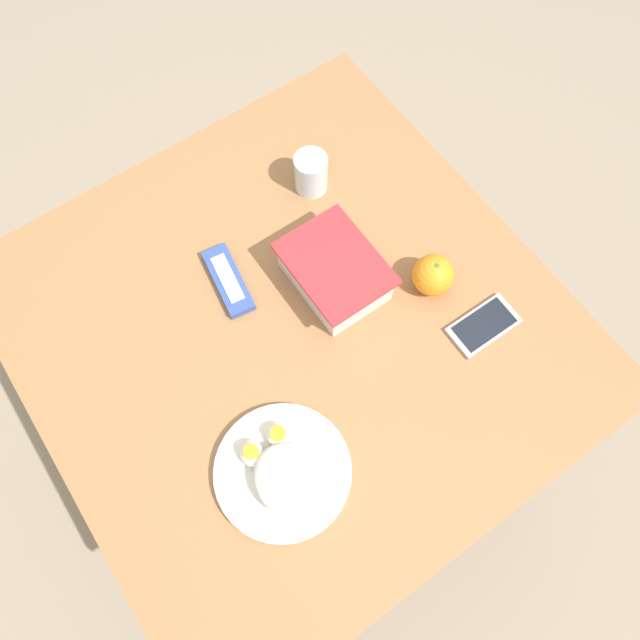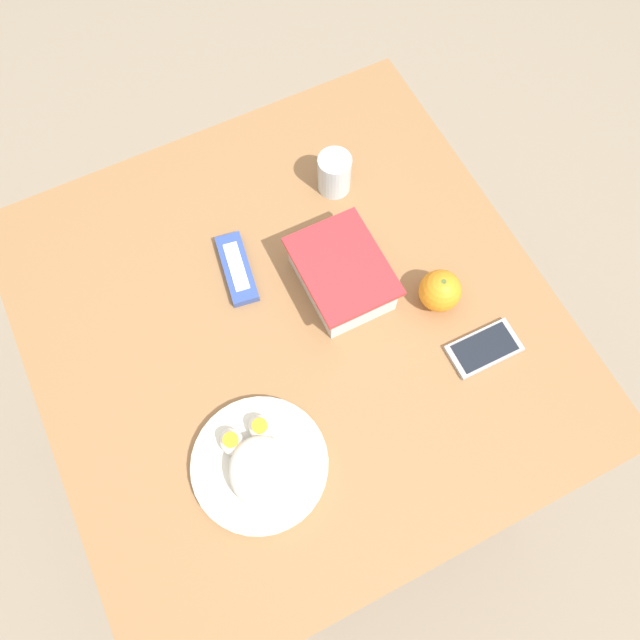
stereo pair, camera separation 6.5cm
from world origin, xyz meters
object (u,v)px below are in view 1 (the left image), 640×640
Objects in this scene: orange_fruit at (433,275)px; rice_plate at (284,473)px; drinking_glass at (311,173)px; candy_bar at (228,280)px; cell_phone at (484,326)px; food_container at (335,274)px.

rice_plate is (0.14, -0.43, -0.02)m from orange_fruit.
orange_fruit reaches higher than rice_plate.
drinking_glass reaches higher than rice_plate.
drinking_glass is (-0.45, 0.37, 0.02)m from rice_plate.
orange_fruit is at bearing 10.46° from drinking_glass.
cell_phone is (0.35, 0.34, -0.00)m from candy_bar.
orange_fruit is at bearing 53.48° from food_container.
orange_fruit is at bearing 54.41° from candy_bar.
orange_fruit is 0.45m from rice_plate.
candy_bar is at bearing -124.75° from food_container.
food_container reaches higher than rice_plate.
orange_fruit is 0.34× the size of rice_plate.
food_container is 1.28× the size of candy_bar.
candy_bar is at bearing -135.81° from cell_phone.
drinking_glass reaches higher than food_container.
food_container is 0.29m from cell_phone.
cell_phone is (0.13, 0.03, -0.03)m from orange_fruit.
candy_bar reaches higher than cell_phone.
food_container is 0.18m from orange_fruit.
rice_plate is at bearing -39.10° from drinking_glass.
rice_plate is (0.25, -0.28, -0.01)m from food_container.
drinking_glass is at bearing 140.90° from rice_plate.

